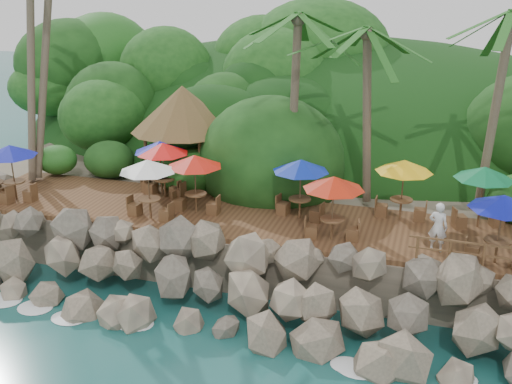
% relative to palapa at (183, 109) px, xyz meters
% --- Properties ---
extents(ground, '(140.00, 140.00, 0.00)m').
position_rel_palapa_xyz_m(ground, '(4.94, -10.00, -5.79)').
color(ground, '#19514F').
rests_on(ground, ground).
extents(land_base, '(32.00, 25.20, 2.10)m').
position_rel_palapa_xyz_m(land_base, '(4.94, 6.00, -4.74)').
color(land_base, gray).
rests_on(land_base, ground).
extents(jungle_hill, '(44.80, 28.00, 15.40)m').
position_rel_palapa_xyz_m(jungle_hill, '(4.94, 13.50, -5.79)').
color(jungle_hill, '#143811').
rests_on(jungle_hill, ground).
extents(seawall, '(29.00, 4.00, 2.30)m').
position_rel_palapa_xyz_m(seawall, '(4.94, -8.00, -4.64)').
color(seawall, gray).
rests_on(seawall, ground).
extents(terrace, '(26.00, 5.00, 0.20)m').
position_rel_palapa_xyz_m(terrace, '(4.94, -4.00, -3.59)').
color(terrace, brown).
rests_on(terrace, land_base).
extents(jungle_foliage, '(44.00, 16.00, 12.00)m').
position_rel_palapa_xyz_m(jungle_foliage, '(4.94, 5.00, -5.79)').
color(jungle_foliage, '#143811').
rests_on(jungle_foliage, ground).
extents(foam_line, '(25.20, 0.80, 0.06)m').
position_rel_palapa_xyz_m(foam_line, '(4.94, -9.70, -5.76)').
color(foam_line, white).
rests_on(foam_line, ground).
extents(palapa, '(5.14, 5.14, 4.60)m').
position_rel_palapa_xyz_m(palapa, '(0.00, 0.00, 0.00)').
color(palapa, brown).
rests_on(palapa, ground).
extents(dining_clusters, '(25.94, 5.54, 2.53)m').
position_rel_palapa_xyz_m(dining_clusters, '(5.08, -4.16, -1.39)').
color(dining_clusters, brown).
rests_on(dining_clusters, terrace).
extents(waiter, '(0.77, 0.59, 1.87)m').
position_rel_palapa_xyz_m(waiter, '(12.22, -5.19, -2.55)').
color(waiter, silver).
rests_on(waiter, terrace).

